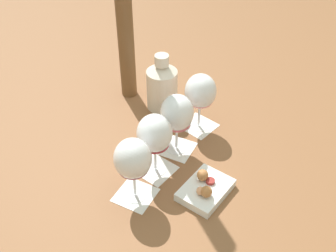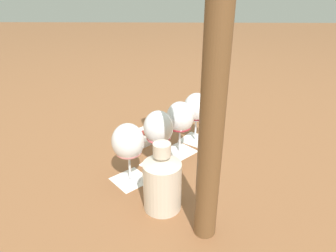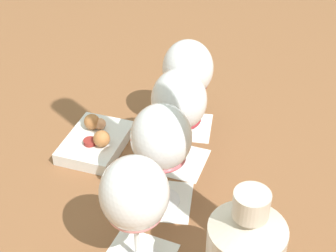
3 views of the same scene
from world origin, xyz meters
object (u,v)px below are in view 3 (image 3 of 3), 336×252
wine_glass_3 (188,72)px  snack_dish (96,140)px  wine_glass_2 (179,103)px  wine_glass_0 (134,197)px  wine_glass_1 (161,141)px

wine_glass_3 → snack_dish: bearing=85.5°
wine_glass_2 → snack_dish: bearing=50.1°
wine_glass_2 → wine_glass_0: bearing=138.9°
wine_glass_3 → wine_glass_0: bearing=140.8°
wine_glass_2 → wine_glass_3: size_ratio=1.00×
wine_glass_1 → wine_glass_2: size_ratio=1.00×
wine_glass_0 → snack_dish: size_ratio=1.07×
wine_glass_2 → wine_glass_3: same height
wine_glass_0 → wine_glass_1: 0.13m
wine_glass_3 → snack_dish: 0.22m
snack_dish → wine_glass_3: bearing=-94.5°
wine_glass_0 → snack_dish: 0.31m
wine_glass_1 → snack_dish: bearing=16.0°
wine_glass_3 → wine_glass_2: bearing=144.9°
wine_glass_0 → snack_dish: bearing=-6.4°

